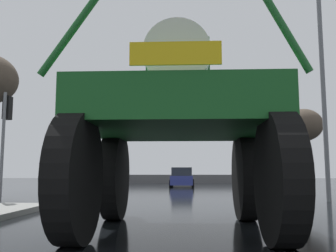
{
  "coord_description": "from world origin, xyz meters",
  "views": [
    {
      "loc": [
        0.88,
        -1.41,
        1.11
      ],
      "look_at": [
        0.48,
        9.84,
        2.51
      ],
      "focal_mm": 40.17,
      "sensor_mm": 36.0,
      "label": 1
    }
  ],
  "objects_px": {
    "traffic_signal_near_right": "(247,126)",
    "sedan_ahead": "(182,178)",
    "oversize_sprayer": "(178,126)",
    "streetlight_far_left": "(78,128)",
    "traffic_signal_near_left": "(6,123)",
    "streetlight_near_right": "(326,80)",
    "bare_tree_right": "(303,126)"
  },
  "relations": [
    {
      "from": "traffic_signal_near_right",
      "to": "bare_tree_right",
      "type": "height_order",
      "value": "bare_tree_right"
    },
    {
      "from": "oversize_sprayer",
      "to": "bare_tree_right",
      "type": "distance_m",
      "value": 21.81
    },
    {
      "from": "oversize_sprayer",
      "to": "traffic_signal_near_right",
      "type": "bearing_deg",
      "value": -22.16
    },
    {
      "from": "streetlight_far_left",
      "to": "traffic_signal_near_left",
      "type": "bearing_deg",
      "value": -84.52
    },
    {
      "from": "streetlight_far_left",
      "to": "bare_tree_right",
      "type": "distance_m",
      "value": 16.4
    },
    {
      "from": "streetlight_near_right",
      "to": "streetlight_far_left",
      "type": "height_order",
      "value": "streetlight_near_right"
    },
    {
      "from": "bare_tree_right",
      "to": "streetlight_far_left",
      "type": "bearing_deg",
      "value": -179.4
    },
    {
      "from": "sedan_ahead",
      "to": "streetlight_near_right",
      "type": "distance_m",
      "value": 16.59
    },
    {
      "from": "traffic_signal_near_left",
      "to": "traffic_signal_near_right",
      "type": "relative_size",
      "value": 1.05
    },
    {
      "from": "traffic_signal_near_left",
      "to": "traffic_signal_near_right",
      "type": "xyz_separation_m",
      "value": [
        8.49,
        0.0,
        -0.15
      ]
    },
    {
      "from": "oversize_sprayer",
      "to": "streetlight_far_left",
      "type": "bearing_deg",
      "value": 21.6
    },
    {
      "from": "sedan_ahead",
      "to": "oversize_sprayer",
      "type": "bearing_deg",
      "value": -179.0
    },
    {
      "from": "sedan_ahead",
      "to": "streetlight_near_right",
      "type": "relative_size",
      "value": 0.48
    },
    {
      "from": "oversize_sprayer",
      "to": "streetlight_far_left",
      "type": "distance_m",
      "value": 21.11
    },
    {
      "from": "sedan_ahead",
      "to": "streetlight_far_left",
      "type": "relative_size",
      "value": 0.53
    },
    {
      "from": "sedan_ahead",
      "to": "bare_tree_right",
      "type": "bearing_deg",
      "value": -106.23
    },
    {
      "from": "streetlight_near_right",
      "to": "streetlight_far_left",
      "type": "distance_m",
      "value": 18.04
    },
    {
      "from": "sedan_ahead",
      "to": "streetlight_far_left",
      "type": "xyz_separation_m",
      "value": [
        -7.61,
        -2.94,
        3.63
      ]
    },
    {
      "from": "sedan_ahead",
      "to": "traffic_signal_near_left",
      "type": "relative_size",
      "value": 1.05
    },
    {
      "from": "sedan_ahead",
      "to": "streetlight_far_left",
      "type": "height_order",
      "value": "streetlight_far_left"
    },
    {
      "from": "traffic_signal_near_right",
      "to": "sedan_ahead",
      "type": "bearing_deg",
      "value": 97.45
    },
    {
      "from": "sedan_ahead",
      "to": "bare_tree_right",
      "type": "height_order",
      "value": "bare_tree_right"
    },
    {
      "from": "sedan_ahead",
      "to": "bare_tree_right",
      "type": "relative_size",
      "value": 0.73
    },
    {
      "from": "streetlight_far_left",
      "to": "oversize_sprayer",
      "type": "bearing_deg",
      "value": -69.04
    },
    {
      "from": "traffic_signal_near_left",
      "to": "streetlight_far_left",
      "type": "distance_m",
      "value": 14.2
    },
    {
      "from": "traffic_signal_near_right",
      "to": "streetlight_near_right",
      "type": "distance_m",
      "value": 4.61
    },
    {
      "from": "traffic_signal_near_left",
      "to": "bare_tree_right",
      "type": "bearing_deg",
      "value": 43.4
    },
    {
      "from": "traffic_signal_near_right",
      "to": "streetlight_far_left",
      "type": "xyz_separation_m",
      "value": [
        -9.83,
        14.05,
        1.62
      ]
    },
    {
      "from": "sedan_ahead",
      "to": "traffic_signal_near_left",
      "type": "distance_m",
      "value": 18.24
    },
    {
      "from": "oversize_sprayer",
      "to": "bare_tree_right",
      "type": "height_order",
      "value": "bare_tree_right"
    },
    {
      "from": "streetlight_near_right",
      "to": "streetlight_far_left",
      "type": "xyz_separation_m",
      "value": [
        -13.42,
        12.05,
        -0.46
      ]
    },
    {
      "from": "traffic_signal_near_right",
      "to": "streetlight_near_right",
      "type": "bearing_deg",
      "value": 29.2
    }
  ]
}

